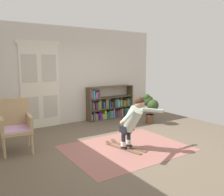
{
  "coord_description": "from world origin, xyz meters",
  "views": [
    {
      "loc": [
        -2.94,
        -4.13,
        1.87
      ],
      "look_at": [
        0.03,
        0.35,
        1.05
      ],
      "focal_mm": 38.18,
      "sensor_mm": 36.0,
      "label": 1
    }
  ],
  "objects_px": {
    "wicker_chair": "(16,124)",
    "skis_pair": "(125,147)",
    "potted_plant": "(150,105)",
    "person_skier": "(133,118)",
    "bookshelf": "(109,105)"
  },
  "relations": [
    {
      "from": "bookshelf",
      "to": "person_skier",
      "type": "distance_m",
      "value": 2.96
    },
    {
      "from": "bookshelf",
      "to": "wicker_chair",
      "type": "bearing_deg",
      "value": -156.87
    },
    {
      "from": "wicker_chair",
      "to": "person_skier",
      "type": "relative_size",
      "value": 0.76
    },
    {
      "from": "bookshelf",
      "to": "skis_pair",
      "type": "distance_m",
      "value": 2.81
    },
    {
      "from": "bookshelf",
      "to": "person_skier",
      "type": "relative_size",
      "value": 1.15
    },
    {
      "from": "potted_plant",
      "to": "person_skier",
      "type": "distance_m",
      "value": 2.35
    },
    {
      "from": "skis_pair",
      "to": "wicker_chair",
      "type": "bearing_deg",
      "value": 150.51
    },
    {
      "from": "wicker_chair",
      "to": "potted_plant",
      "type": "xyz_separation_m",
      "value": [
        3.89,
        0.12,
        -0.02
      ]
    },
    {
      "from": "skis_pair",
      "to": "person_skier",
      "type": "xyz_separation_m",
      "value": [
        0.05,
        -0.21,
        0.68
      ]
    },
    {
      "from": "wicker_chair",
      "to": "potted_plant",
      "type": "height_order",
      "value": "wicker_chair"
    },
    {
      "from": "skis_pair",
      "to": "potted_plant",
      "type": "bearing_deg",
      "value": 33.69
    },
    {
      "from": "wicker_chair",
      "to": "person_skier",
      "type": "bearing_deg",
      "value": -33.15
    },
    {
      "from": "potted_plant",
      "to": "skis_pair",
      "type": "distance_m",
      "value": 2.33
    },
    {
      "from": "wicker_chair",
      "to": "skis_pair",
      "type": "height_order",
      "value": "wicker_chair"
    },
    {
      "from": "skis_pair",
      "to": "person_skier",
      "type": "relative_size",
      "value": 0.7
    }
  ]
}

